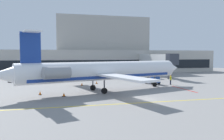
# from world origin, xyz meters

# --- Properties ---
(ground) EXTENTS (120.00, 120.00, 0.11)m
(ground) POSITION_xyz_m (0.00, -0.00, -0.05)
(ground) COLOR gray
(terminal_building) EXTENTS (78.82, 15.33, 18.74)m
(terminal_building) POSITION_xyz_m (2.95, 47.95, 6.49)
(terminal_building) COLOR #B7B2A8
(terminal_building) RESTS_ON ground
(jet_bridge_west) EXTENTS (2.40, 20.88, 6.14)m
(jet_bridge_west) POSITION_xyz_m (14.96, 28.81, 4.77)
(jet_bridge_west) COLOR silver
(jet_bridge_west) RESTS_ON ground
(regional_jet) EXTENTS (32.56, 23.69, 8.98)m
(regional_jet) POSITION_xyz_m (-4.08, 7.60, 3.27)
(regional_jet) COLOR white
(regional_jet) RESTS_ON ground
(baggage_tug) EXTENTS (4.23, 3.85, 2.10)m
(baggage_tug) POSITION_xyz_m (-19.03, 23.36, 0.96)
(baggage_tug) COLOR #1E4CB2
(baggage_tug) RESTS_ON ground
(pushback_tractor) EXTENTS (2.63, 3.24, 2.17)m
(pushback_tractor) POSITION_xyz_m (7.61, 14.13, 0.96)
(pushback_tractor) COLOR #1E4CB2
(pushback_tractor) RESTS_ON ground
(belt_loader) EXTENTS (3.47, 3.50, 2.16)m
(belt_loader) POSITION_xyz_m (11.71, 24.28, 0.97)
(belt_loader) COLOR #19389E
(belt_loader) RESTS_ON ground
(fuel_tank) EXTENTS (8.41, 3.36, 2.92)m
(fuel_tank) POSITION_xyz_m (-9.12, 28.41, 1.62)
(fuel_tank) COLOR white
(fuel_tank) RESTS_ON ground
(marshaller) EXTENTS (0.34, 0.83, 1.97)m
(marshaller) POSITION_xyz_m (10.56, 12.64, 1.00)
(marshaller) COLOR #191E33
(marshaller) RESTS_ON ground
(safety_cone_alpha) EXTENTS (0.47, 0.47, 0.55)m
(safety_cone_alpha) POSITION_xyz_m (-10.29, 4.86, 0.25)
(safety_cone_alpha) COLOR orange
(safety_cone_alpha) RESTS_ON ground
(safety_cone_bravo) EXTENTS (0.47, 0.47, 0.55)m
(safety_cone_bravo) POSITION_xyz_m (-3.40, 17.42, 0.25)
(safety_cone_bravo) COLOR orange
(safety_cone_bravo) RESTS_ON ground
(safety_cone_charlie) EXTENTS (0.47, 0.47, 0.55)m
(safety_cone_charlie) POSITION_xyz_m (-13.66, 6.95, 0.25)
(safety_cone_charlie) COLOR orange
(safety_cone_charlie) RESTS_ON ground
(safety_cone_delta) EXTENTS (0.47, 0.47, 0.55)m
(safety_cone_delta) POSITION_xyz_m (-6.59, 15.47, 0.25)
(safety_cone_delta) COLOR orange
(safety_cone_delta) RESTS_ON ground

